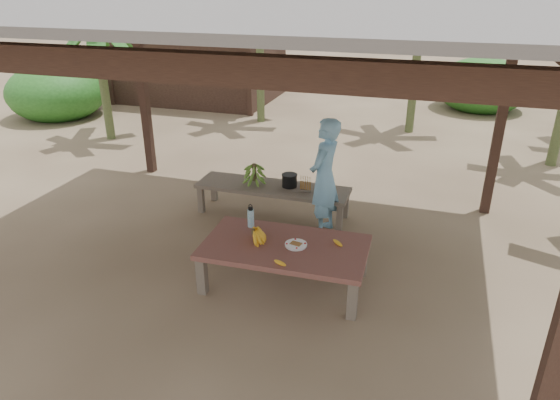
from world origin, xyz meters
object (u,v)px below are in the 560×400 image
(cooking_pot, at_px, (290,181))
(water_flask, at_px, (251,217))
(work_table, at_px, (285,250))
(bench, at_px, (273,190))
(plate, at_px, (296,245))
(woman, at_px, (324,178))
(ripe_banana_bunch, at_px, (253,235))

(cooking_pot, bearing_deg, water_flask, -91.88)
(work_table, bearing_deg, bench, 110.84)
(work_table, distance_m, plate, 0.15)
(plate, height_order, water_flask, water_flask)
(bench, distance_m, cooking_pot, 0.28)
(work_table, xyz_separation_m, woman, (0.12, 1.37, 0.36))
(plate, xyz_separation_m, woman, (-0.01, 1.36, 0.28))
(work_table, distance_m, cooking_pot, 1.79)
(work_table, relative_size, cooking_pot, 8.65)
(bench, xyz_separation_m, plate, (0.82, -1.66, 0.12))
(water_flask, height_order, woman, woman)
(plate, xyz_separation_m, water_flask, (-0.63, 0.29, 0.10))
(ripe_banana_bunch, xyz_separation_m, cooking_pot, (-0.11, 1.76, -0.04))
(woman, bearing_deg, bench, -98.52)
(work_table, bearing_deg, cooking_pot, 103.13)
(work_table, xyz_separation_m, bench, (-0.70, 1.67, -0.04))
(plate, height_order, woman, woman)
(ripe_banana_bunch, distance_m, plate, 0.49)
(plate, xyz_separation_m, cooking_pot, (-0.59, 1.72, 0.02))
(ripe_banana_bunch, height_order, plate, ripe_banana_bunch)
(ripe_banana_bunch, relative_size, cooking_pot, 1.32)
(plate, bearing_deg, bench, 116.34)
(ripe_banana_bunch, xyz_separation_m, water_flask, (-0.15, 0.33, 0.03))
(work_table, height_order, plate, plate)
(plate, bearing_deg, ripe_banana_bunch, -175.70)
(bench, height_order, plate, plate)
(work_table, xyz_separation_m, cooking_pot, (-0.46, 1.73, 0.11))
(bench, height_order, ripe_banana_bunch, ripe_banana_bunch)
(work_table, height_order, ripe_banana_bunch, ripe_banana_bunch)
(work_table, bearing_deg, plate, 0.15)
(bench, bearing_deg, water_flask, -82.49)
(ripe_banana_bunch, height_order, cooking_pot, ripe_banana_bunch)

